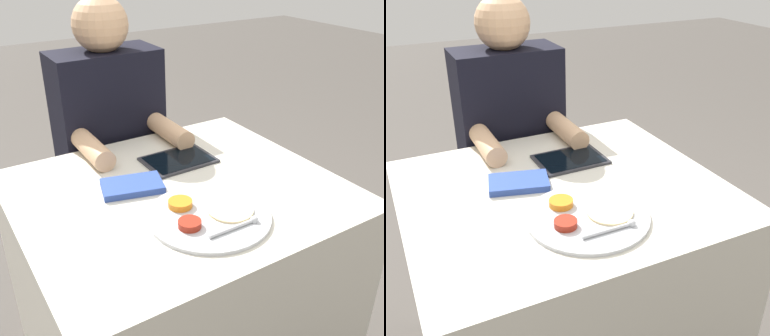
{
  "view_description": "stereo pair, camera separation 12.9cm",
  "coord_description": "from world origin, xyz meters",
  "views": [
    {
      "loc": [
        -0.57,
        -0.98,
        1.38
      ],
      "look_at": [
        0.04,
        -0.01,
        0.79
      ],
      "focal_mm": 42.0,
      "sensor_mm": 36.0,
      "label": 1
    },
    {
      "loc": [
        -0.46,
        -1.05,
        1.38
      ],
      "look_at": [
        0.04,
        -0.01,
        0.79
      ],
      "focal_mm": 42.0,
      "sensor_mm": 36.0,
      "label": 2
    }
  ],
  "objects": [
    {
      "name": "person_diner",
      "position": [
        0.01,
        0.53,
        0.57
      ],
      "size": [
        0.39,
        0.43,
        1.22
      ],
      "color": "black",
      "rests_on": "ground_plane"
    },
    {
      "name": "tablet_device",
      "position": [
        0.09,
        0.16,
        0.74
      ],
      "size": [
        0.22,
        0.17,
        0.01
      ],
      "color": "#28282D",
      "rests_on": "dining_table"
    },
    {
      "name": "thali_tray",
      "position": [
        -0.01,
        -0.17,
        0.74
      ],
      "size": [
        0.32,
        0.32,
        0.03
      ],
      "color": "#B7BABF",
      "rests_on": "dining_table"
    },
    {
      "name": "dining_table",
      "position": [
        0.0,
        0.0,
        0.37
      ],
      "size": [
        0.91,
        0.81,
        0.73
      ],
      "color": "beige",
      "rests_on": "ground_plane"
    },
    {
      "name": "red_notebook",
      "position": [
        -0.11,
        0.07,
        0.74
      ],
      "size": [
        0.2,
        0.15,
        0.02
      ],
      "color": "silver",
      "rests_on": "dining_table"
    }
  ]
}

